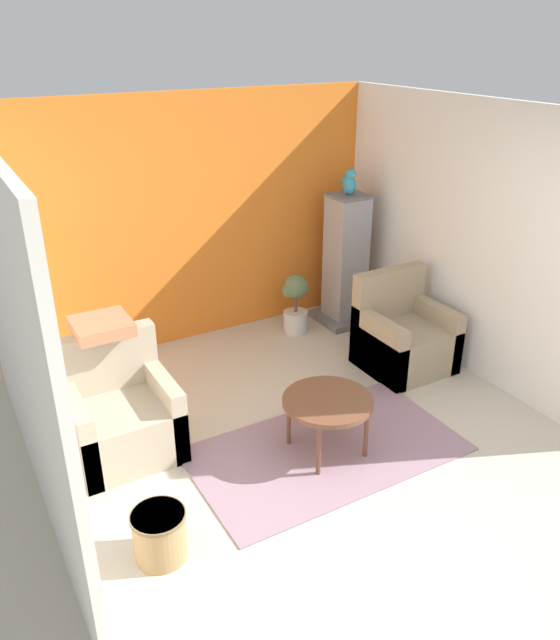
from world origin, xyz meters
name	(u,v)px	position (x,y,z in m)	size (l,w,h in m)	color
ground_plane	(411,539)	(0.00, 0.00, 0.00)	(20.00, 20.00, 0.00)	beige
wall_back_accent	(193,222)	(0.00, 3.50, 1.26)	(4.04, 0.06, 2.52)	orange
wall_left	(13,332)	(-1.99, 1.74, 1.26)	(0.06, 3.47, 2.52)	silver
wall_right	(465,238)	(1.99, 1.74, 1.26)	(0.06, 3.47, 2.52)	silver
area_rug	(326,450)	(0.04, 1.07, 0.01)	(2.12, 1.19, 0.01)	gray
coffee_table	(328,404)	(0.04, 1.07, 0.44)	(0.70, 0.70, 0.48)	brown
armchair_left	(121,418)	(-1.34, 1.87, 0.30)	(0.79, 0.74, 0.93)	tan
armchair_right	(403,338)	(1.44, 1.84, 0.30)	(0.79, 0.74, 0.93)	#9E896B
birdcage	(346,264)	(1.56, 3.01, 0.68)	(0.59, 0.59, 1.45)	slate
parrot	(349,183)	(1.56, 3.01, 1.57)	(0.13, 0.23, 0.28)	teal
potted_plant	(296,302)	(0.93, 3.02, 0.35)	(0.28, 0.27, 0.66)	beige
wicker_basket	(160,534)	(-1.47, 0.68, 0.18)	(0.35, 0.35, 0.34)	#A37F51
throw_pillow	(101,326)	(-1.34, 2.13, 0.98)	(0.42, 0.42, 0.10)	#B2704C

